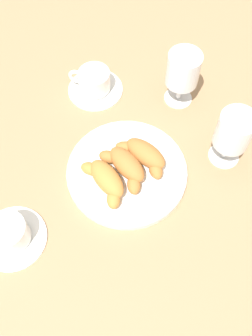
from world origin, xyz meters
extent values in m
plane|color=#997551|center=(0.00, 0.00, 0.00)|extent=(2.20, 2.20, 0.00)
cylinder|color=white|center=(0.01, 0.00, 0.01)|extent=(0.26, 0.26, 0.02)
torus|color=white|center=(0.01, 0.00, 0.02)|extent=(0.26, 0.26, 0.01)
ellipsoid|color=#AD6B33|center=(0.00, -0.05, 0.04)|extent=(0.10, 0.05, 0.04)
ellipsoid|color=#AD6B33|center=(0.05, -0.03, 0.03)|extent=(0.05, 0.05, 0.03)
ellipsoid|color=#AD6B33|center=(-0.04, -0.03, 0.03)|extent=(0.05, 0.05, 0.03)
ellipsoid|color=#AD6B33|center=(0.01, 0.00, 0.04)|extent=(0.11, 0.07, 0.04)
ellipsoid|color=#AD6B33|center=(0.06, 0.01, 0.03)|extent=(0.05, 0.04, 0.03)
ellipsoid|color=#AD6B33|center=(-0.02, 0.03, 0.03)|extent=(0.05, 0.05, 0.03)
ellipsoid|color=#BC7A38|center=(0.03, 0.05, 0.04)|extent=(0.11, 0.07, 0.04)
ellipsoid|color=#BC7A38|center=(0.07, 0.05, 0.03)|extent=(0.05, 0.04, 0.03)
ellipsoid|color=#BC7A38|center=(-0.01, 0.08, 0.03)|extent=(0.05, 0.05, 0.03)
cylinder|color=white|center=(0.10, 0.26, 0.00)|extent=(0.14, 0.14, 0.01)
cylinder|color=white|center=(0.10, 0.26, 0.03)|extent=(0.08, 0.08, 0.05)
cylinder|color=brown|center=(0.10, 0.26, 0.06)|extent=(0.07, 0.07, 0.01)
cylinder|color=white|center=(0.22, -0.14, 0.00)|extent=(0.14, 0.14, 0.01)
cylinder|color=white|center=(0.22, -0.14, 0.03)|extent=(0.08, 0.08, 0.05)
cylinder|color=brown|center=(0.22, -0.14, 0.06)|extent=(0.07, 0.07, 0.01)
torus|color=white|center=(0.27, -0.12, 0.04)|extent=(0.04, 0.03, 0.04)
cylinder|color=white|center=(0.05, -0.24, 0.00)|extent=(0.07, 0.07, 0.01)
cylinder|color=white|center=(0.05, -0.24, 0.03)|extent=(0.01, 0.01, 0.05)
cylinder|color=white|center=(0.05, -0.24, 0.10)|extent=(0.08, 0.08, 0.08)
cylinder|color=gold|center=(0.05, -0.24, 0.09)|extent=(0.07, 0.07, 0.05)
cylinder|color=white|center=(-0.13, -0.17, 0.00)|extent=(0.07, 0.07, 0.01)
cylinder|color=white|center=(-0.13, -0.17, 0.03)|extent=(0.01, 0.01, 0.05)
cylinder|color=white|center=(-0.13, -0.17, 0.10)|extent=(0.08, 0.08, 0.08)
cylinder|color=yellow|center=(-0.13, -0.17, 0.10)|extent=(0.07, 0.07, 0.07)
camera|label=1|loc=(-0.23, 0.30, 0.72)|focal=39.74mm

